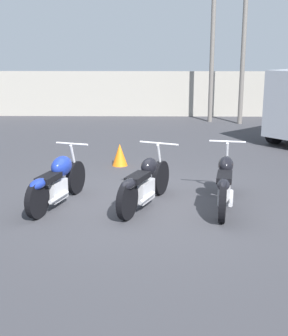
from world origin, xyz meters
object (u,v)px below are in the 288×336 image
object	(u,v)px
motorcycle_slot_0	(57,181)
motorcycle_slot_2	(225,183)
motorcycle_slot_1	(144,183)
traffic_cone_far	(120,155)

from	to	relation	value
motorcycle_slot_0	motorcycle_slot_2	distance (m)	2.86
motorcycle_slot_0	motorcycle_slot_1	bearing A→B (deg)	15.21
motorcycle_slot_0	motorcycle_slot_2	world-z (taller)	motorcycle_slot_2
motorcycle_slot_2	traffic_cone_far	size ratio (longest dim) A/B	4.19
motorcycle_slot_2	traffic_cone_far	world-z (taller)	motorcycle_slot_2
motorcycle_slot_1	motorcycle_slot_2	xyz separation A→B (m)	(1.36, -0.01, 0.01)
motorcycle_slot_0	traffic_cone_far	bearing A→B (deg)	89.74
motorcycle_slot_1	motorcycle_slot_2	distance (m)	1.36
traffic_cone_far	motorcycle_slot_1	bearing A→B (deg)	-77.92
motorcycle_slot_1	motorcycle_slot_0	bearing A→B (deg)	-159.52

